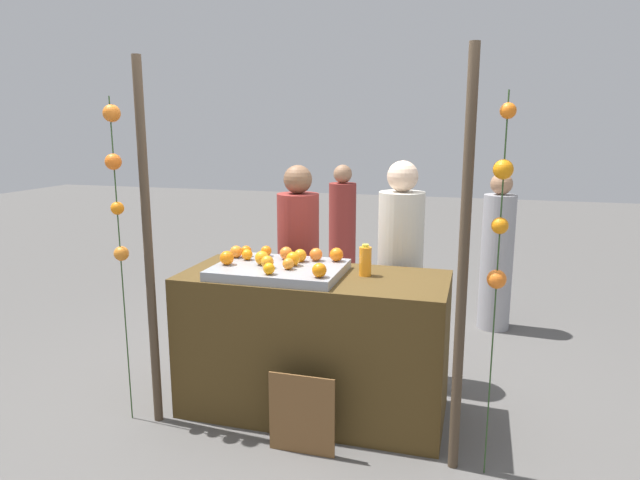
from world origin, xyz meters
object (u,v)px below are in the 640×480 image
(orange_0, at_px, (227,258))
(chalkboard_sign, at_px, (302,415))
(juice_bottle, at_px, (365,261))
(vendor_right, at_px, (400,281))
(orange_1, at_px, (300,255))
(stall_counter, at_px, (314,343))
(vendor_left, at_px, (299,275))

(orange_0, relative_size, chalkboard_sign, 0.18)
(juice_bottle, bearing_deg, vendor_right, 74.91)
(orange_0, height_order, chalkboard_sign, orange_0)
(orange_1, relative_size, juice_bottle, 0.42)
(orange_0, height_order, juice_bottle, juice_bottle)
(juice_bottle, bearing_deg, orange_1, 178.90)
(vendor_right, bearing_deg, stall_counter, -127.09)
(stall_counter, relative_size, juice_bottle, 8.40)
(orange_0, xyz_separation_m, vendor_right, (1.02, 0.76, -0.28))
(chalkboard_sign, bearing_deg, juice_bottle, 67.29)
(juice_bottle, height_order, vendor_left, vendor_left)
(stall_counter, xyz_separation_m, vendor_right, (0.47, 0.63, 0.30))
(chalkboard_sign, bearing_deg, vendor_left, 108.80)
(vendor_right, bearing_deg, vendor_left, 177.95)
(juice_bottle, bearing_deg, stall_counter, -167.64)
(juice_bottle, relative_size, vendor_right, 0.12)
(orange_0, distance_m, chalkboard_sign, 1.10)
(stall_counter, distance_m, chalkboard_sign, 0.57)
(stall_counter, height_order, vendor_right, vendor_right)
(juice_bottle, xyz_separation_m, chalkboard_sign, (-0.24, -0.58, -0.80))
(vendor_left, distance_m, vendor_right, 0.79)
(orange_0, distance_m, vendor_right, 1.30)
(stall_counter, xyz_separation_m, chalkboard_sign, (0.08, -0.51, -0.23))
(orange_0, xyz_separation_m, orange_1, (0.43, 0.21, -0.00))
(stall_counter, height_order, juice_bottle, juice_bottle)
(orange_1, xyz_separation_m, vendor_left, (-0.20, 0.58, -0.30))
(orange_0, height_order, orange_1, orange_0)
(orange_0, bearing_deg, chalkboard_sign, -31.35)
(stall_counter, distance_m, vendor_left, 0.78)
(chalkboard_sign, bearing_deg, stall_counter, 98.84)
(chalkboard_sign, distance_m, vendor_right, 1.32)
(chalkboard_sign, distance_m, vendor_left, 1.34)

